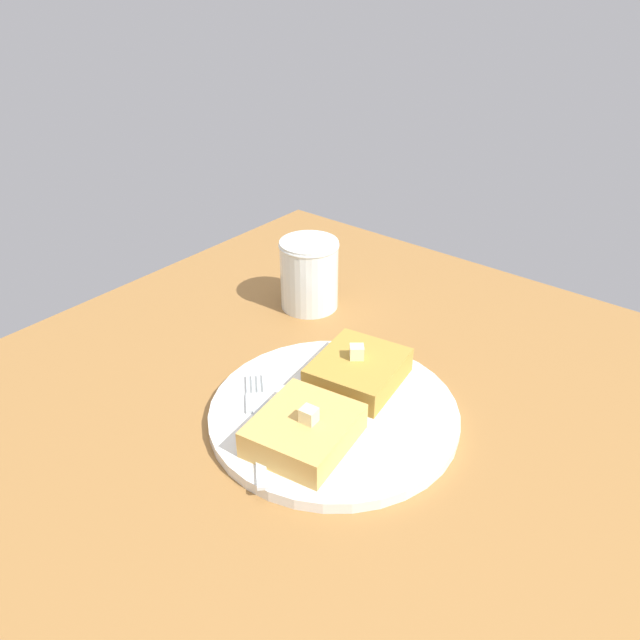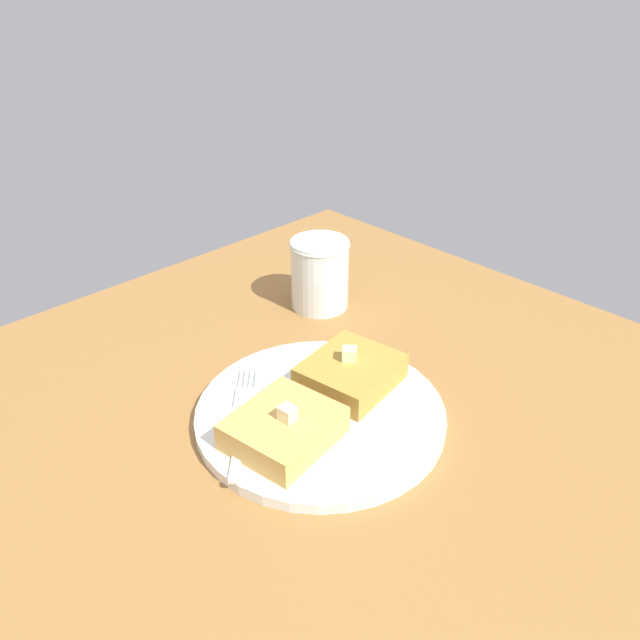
# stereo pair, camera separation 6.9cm
# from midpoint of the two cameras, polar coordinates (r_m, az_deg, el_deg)

# --- Properties ---
(table_surface) EXTENTS (0.92, 0.92, 0.02)m
(table_surface) POSITION_cam_midpoint_polar(r_m,az_deg,el_deg) (0.56, -0.44, -15.22)
(table_surface) COLOR olive
(table_surface) RESTS_ON ground
(plate) EXTENTS (0.24, 0.24, 0.01)m
(plate) POSITION_cam_midpoint_polar(r_m,az_deg,el_deg) (0.62, -1.95, -8.57)
(plate) COLOR silver
(plate) RESTS_ON table_surface
(toast_slice_left) EXTENTS (0.10, 0.09, 0.03)m
(toast_slice_left) POSITION_cam_midpoint_polar(r_m,az_deg,el_deg) (0.57, -4.75, -9.98)
(toast_slice_left) COLOR tan
(toast_slice_left) RESTS_ON plate
(toast_slice_middle) EXTENTS (0.10, 0.09, 0.03)m
(toast_slice_middle) POSITION_cam_midpoint_polar(r_m,az_deg,el_deg) (0.64, 0.47, -4.73)
(toast_slice_middle) COLOR #B08636
(toast_slice_middle) RESTS_ON plate
(butter_pat_primary) EXTENTS (0.01, 0.02, 0.01)m
(butter_pat_primary) POSITION_cam_midpoint_polar(r_m,az_deg,el_deg) (0.55, -4.81, -8.94)
(butter_pat_primary) COLOR beige
(butter_pat_primary) RESTS_ON toast_slice_left
(butter_pat_secondary) EXTENTS (0.02, 0.02, 0.01)m
(butter_pat_secondary) POSITION_cam_midpoint_polar(r_m,az_deg,el_deg) (0.63, 0.28, -3.04)
(butter_pat_secondary) COLOR #F3E6B3
(butter_pat_secondary) RESTS_ON toast_slice_middle
(fork) EXTENTS (0.12, 0.13, 0.00)m
(fork) POSITION_cam_midpoint_polar(r_m,az_deg,el_deg) (0.61, -8.96, -9.00)
(fork) COLOR silver
(fork) RESTS_ON plate
(syrup_jar) EXTENTS (0.07, 0.07, 0.09)m
(syrup_jar) POSITION_cam_midpoint_polar(r_m,az_deg,el_deg) (0.79, -3.49, 3.84)
(syrup_jar) COLOR #4A1B0D
(syrup_jar) RESTS_ON table_surface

